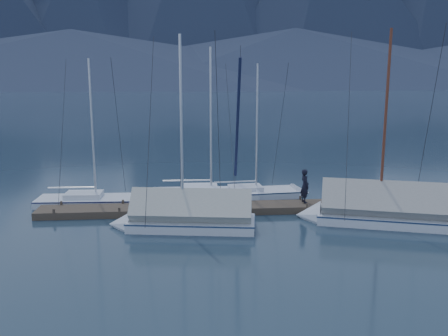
{
  "coord_description": "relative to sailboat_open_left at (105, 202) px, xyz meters",
  "views": [
    {
      "loc": [
        -1.88,
        -20.46,
        6.64
      ],
      "look_at": [
        0.0,
        2.0,
        2.2
      ],
      "focal_mm": 38.0,
      "sensor_mm": 36.0,
      "label": 1
    }
  ],
  "objects": [
    {
      "name": "sailboat_open_left",
      "position": [
        0.0,
        0.0,
        0.0
      ],
      "size": [
        6.25,
        2.66,
        8.18
      ],
      "color": "silver",
      "rests_on": "ground"
    },
    {
      "name": "dock",
      "position": [
        6.09,
        -1.85,
        -0.03
      ],
      "size": [
        18.0,
        1.5,
        0.54
      ],
      "color": "#382D23",
      "rests_on": "ground"
    },
    {
      "name": "sailboat_covered_far",
      "position": [
        3.95,
        -4.23,
        0.3
      ],
      "size": [
        6.71,
        3.02,
        9.11
      ],
      "color": "silver",
      "rests_on": "ground"
    },
    {
      "name": "sailboat_covered_near",
      "position": [
        12.86,
        -4.15,
        0.33
      ],
      "size": [
        7.67,
        4.31,
        9.54
      ],
      "color": "silver",
      "rests_on": "ground"
    },
    {
      "name": "person",
      "position": [
        10.16,
        -1.69,
        1.05
      ],
      "size": [
        0.5,
        0.68,
        1.7
      ],
      "primitive_type": "imported",
      "rotation": [
        0.0,
        0.0,
        1.73
      ],
      "color": "black",
      "rests_on": "dock"
    },
    {
      "name": "ground",
      "position": [
        6.09,
        -3.85,
        -0.14
      ],
      "size": [
        1000.0,
        1000.0,
        0.0
      ],
      "primitive_type": "plane",
      "color": "#15232F",
      "rests_on": "ground"
    },
    {
      "name": "sailboat_open_right",
      "position": [
        8.53,
        0.97,
        -0.0
      ],
      "size": [
        6.15,
        2.58,
        7.96
      ],
      "color": "silver",
      "rests_on": "ground"
    },
    {
      "name": "sailboat_open_mid",
      "position": [
        6.09,
        0.86,
        0.01
      ],
      "size": [
        6.75,
        2.89,
        8.87
      ],
      "color": "silver",
      "rests_on": "ground"
    },
    {
      "name": "mooring_posts",
      "position": [
        5.59,
        -1.85,
        0.21
      ],
      "size": [
        15.12,
        1.52,
        0.35
      ],
      "color": "#382D23",
      "rests_on": "ground"
    },
    {
      "name": "mountain_range",
      "position": [
        10.22,
        366.6,
        58.51
      ],
      "size": [
        877.0,
        584.0,
        150.5
      ],
      "color": "#475675",
      "rests_on": "ground"
    }
  ]
}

